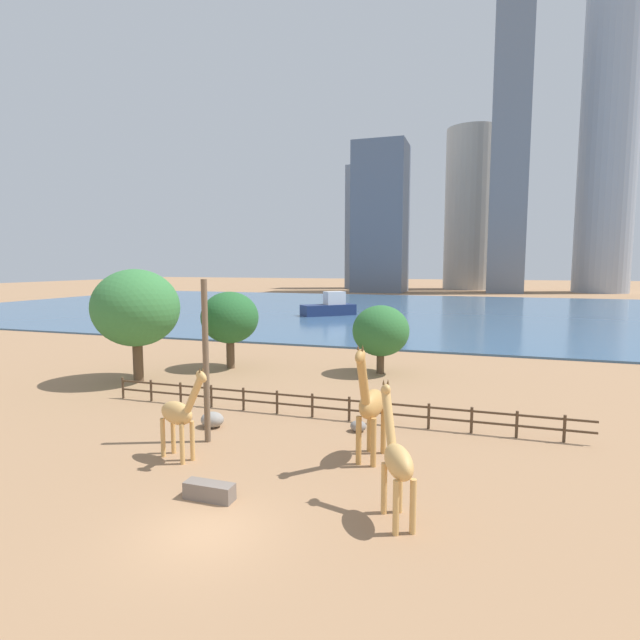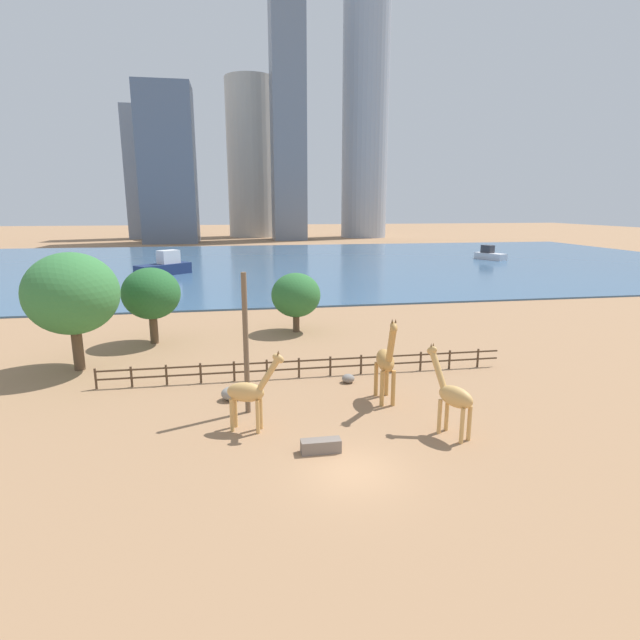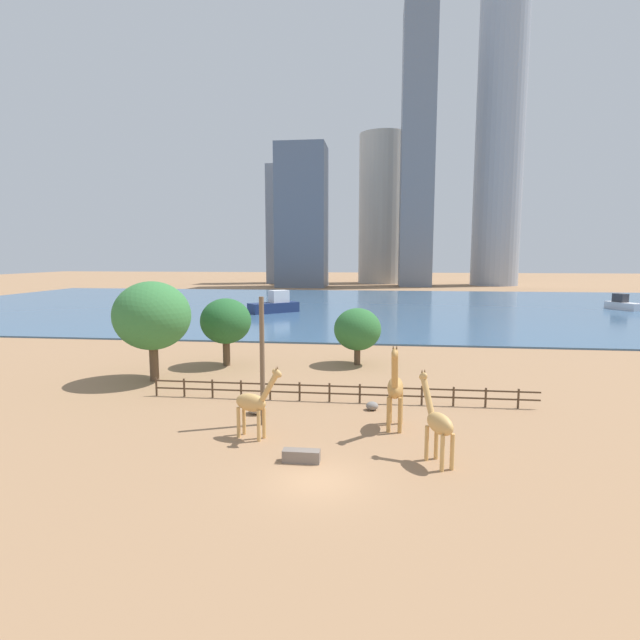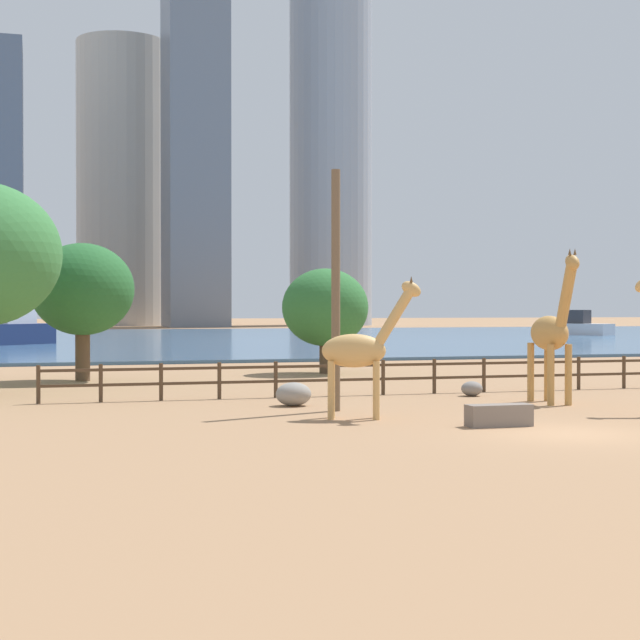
% 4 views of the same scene
% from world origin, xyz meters
% --- Properties ---
extents(ground_plane, '(400.00, 400.00, 0.00)m').
position_xyz_m(ground_plane, '(0.00, 80.00, 0.00)').
color(ground_plane, '#9E7551').
extents(harbor_water, '(180.00, 86.00, 0.20)m').
position_xyz_m(harbor_water, '(0.00, 77.00, 0.10)').
color(harbor_water, '#3D6084').
rests_on(harbor_water, ground).
extents(giraffe_tall, '(1.05, 3.24, 5.14)m').
position_xyz_m(giraffe_tall, '(3.58, 7.14, 2.40)').
color(giraffe_tall, '#C18C47').
rests_on(giraffe_tall, ground).
extents(giraffe_companion, '(2.96, 1.47, 4.15)m').
position_xyz_m(giraffe_companion, '(-4.05, 4.72, 1.99)').
color(giraffe_companion, tan).
rests_on(giraffe_companion, ground).
extents(utility_pole, '(0.28, 0.28, 7.54)m').
position_xyz_m(utility_pole, '(-4.08, 6.97, 3.77)').
color(utility_pole, brown).
rests_on(utility_pole, ground).
extents(boulder_near_fence, '(0.79, 0.73, 0.54)m').
position_xyz_m(boulder_near_fence, '(2.24, 10.52, 0.27)').
color(boulder_near_fence, gray).
rests_on(boulder_near_fence, ground).
extents(boulder_by_pole, '(1.18, 1.04, 0.78)m').
position_xyz_m(boulder_by_pole, '(-4.95, 8.86, 0.39)').
color(boulder_by_pole, gray).
rests_on(boulder_by_pole, ground).
extents(feeding_trough, '(1.80, 0.60, 0.60)m').
position_xyz_m(feeding_trough, '(-1.00, 1.91, 0.30)').
color(feeding_trough, '#72665B').
rests_on(feeding_trough, ground).
extents(enclosure_fence, '(26.12, 0.14, 1.30)m').
position_xyz_m(enclosure_fence, '(-0.30, 12.00, 0.76)').
color(enclosure_fence, '#4C3826').
rests_on(enclosure_fence, ground).
extents(tree_left_large, '(4.26, 4.26, 5.18)m').
position_xyz_m(tree_left_large, '(0.66, 23.96, 3.24)').
color(tree_left_large, brown).
rests_on(tree_left_large, ground).
extents(tree_center_broad, '(4.53, 4.53, 6.10)m').
position_xyz_m(tree_center_broad, '(-11.06, 22.18, 4.03)').
color(tree_center_broad, brown).
rests_on(tree_center_broad, ground).
extents(boat_ferry, '(4.64, 6.81, 2.82)m').
position_xyz_m(boat_ferry, '(46.48, 75.37, 1.16)').
color(boat_ferry, silver).
rests_on(boat_ferry, harbor_water).
extents(boat_sailboat, '(8.46, 7.98, 3.77)m').
position_xyz_m(boat_sailboat, '(-15.31, 62.90, 1.48)').
color(boat_sailboat, navy).
rests_on(boat_sailboat, harbor_water).
extents(skyline_block_central, '(10.21, 12.72, 86.93)m').
position_xyz_m(skyline_block_central, '(13.70, 145.82, 43.47)').
color(skyline_block_central, slate).
rests_on(skyline_block_central, ground).
extents(skyline_block_left, '(15.51, 15.51, 102.05)m').
position_xyz_m(skyline_block_left, '(40.79, 154.44, 51.03)').
color(skyline_block_left, '#939EAD').
rests_on(skyline_block_left, ground).
extents(skyline_block_right, '(17.02, 17.02, 52.62)m').
position_xyz_m(skyline_block_right, '(3.01, 163.66, 26.31)').
color(skyline_block_right, '#B7B2A8').
rests_on(skyline_block_right, ground).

